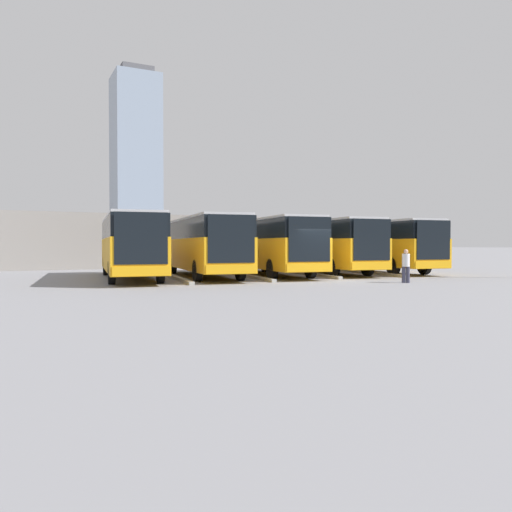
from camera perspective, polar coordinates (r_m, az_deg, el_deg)
The scene contains 13 objects.
ground_plane at distance 24.16m, azimuth 7.49°, elevation -2.88°, with size 600.00×600.00×0.00m, color gray.
bus_0 at distance 33.25m, azimuth 13.58°, elevation 1.32°, with size 3.85×11.54×3.20m.
curb_divider_0 at distance 30.75m, azimuth 12.73°, elevation -1.87°, with size 0.24×7.28×0.15m, color #9E9E99.
bus_1 at distance 31.14m, azimuth 7.61°, elevation 1.35°, with size 3.85×11.54×3.20m.
curb_divider_1 at distance 28.71m, azimuth 6.18°, elevation -2.07°, with size 0.24×7.28×0.15m, color #9E9E99.
bus_2 at distance 28.87m, azimuth 1.41°, elevation 1.37°, with size 3.85×11.54×3.20m.
curb_divider_2 at distance 26.54m, azimuth -0.70°, elevation -2.33°, with size 0.24×7.28×0.15m, color #9E9E99.
bus_3 at distance 27.40m, azimuth -6.07°, elevation 1.37°, with size 3.85×11.54×3.20m.
curb_divider_3 at distance 25.23m, azimuth -8.96°, elevation -2.53°, with size 0.24×7.28×0.15m, color #9E9E99.
bus_4 at distance 26.41m, azimuth -14.22°, elevation 1.34°, with size 3.85×11.54×3.20m.
pedestrian at distance 23.90m, azimuth 16.75°, elevation -0.97°, with size 0.48×0.48×1.55m.
station_building at distance 44.07m, azimuth -8.49°, elevation 1.67°, with size 30.94×12.96×4.05m.
office_tower at distance 174.96m, azimuth -13.58°, elevation 10.45°, with size 14.85×14.85×60.73m.
Camera 1 is at (13.33, 20.07, 1.74)m, focal length 35.00 mm.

